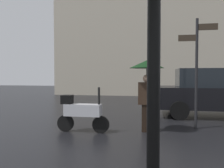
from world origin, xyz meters
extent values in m
cylinder|color=black|center=(0.36, -0.74, 1.29)|extent=(0.09, 0.09, 2.58)
cube|color=black|center=(0.16, 3.95, 0.38)|extent=(0.25, 0.16, 0.75)
cube|color=#332319|center=(0.16, 3.95, 1.06)|extent=(0.45, 0.20, 0.61)
sphere|color=tan|center=(0.16, 3.95, 1.47)|extent=(0.21, 0.21, 0.21)
cube|color=brown|center=(0.37, 3.95, 0.97)|extent=(0.12, 0.24, 0.28)
cylinder|color=black|center=(0.16, 3.95, 1.60)|extent=(0.02, 0.02, 0.30)
cone|color=black|center=(0.16, 3.95, 1.86)|extent=(0.94, 0.94, 0.21)
cylinder|color=black|center=(-1.04, 3.59, 0.23)|extent=(0.46, 0.09, 0.46)
cylinder|color=black|center=(-2.04, 3.59, 0.23)|extent=(0.46, 0.09, 0.46)
cube|color=silver|center=(-1.54, 3.59, 0.61)|extent=(1.00, 0.32, 0.32)
cube|color=black|center=(-1.99, 3.59, 0.89)|extent=(0.28, 0.28, 0.24)
cylinder|color=black|center=(-1.09, 3.59, 0.96)|extent=(0.06, 0.06, 0.55)
cube|color=black|center=(2.56, 6.78, 0.72)|extent=(4.06, 1.87, 0.79)
cube|color=black|center=(2.35, 6.78, 1.46)|extent=(2.23, 1.72, 0.69)
cylinder|color=black|center=(1.24, 7.72, 0.33)|extent=(0.66, 0.18, 0.66)
cylinder|color=black|center=(1.24, 5.85, 0.33)|extent=(0.66, 0.18, 0.66)
cylinder|color=black|center=(1.57, 4.61, 1.59)|extent=(0.08, 0.08, 3.19)
cube|color=#33281E|center=(1.85, 4.61, 2.94)|extent=(0.56, 0.04, 0.18)
cube|color=#33281E|center=(1.31, 4.61, 2.64)|extent=(0.52, 0.04, 0.18)
cube|color=#B2A893|center=(0.00, 16.08, 6.73)|extent=(15.11, 2.49, 13.45)
camera|label=1|loc=(0.37, -2.31, 1.55)|focal=36.47mm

